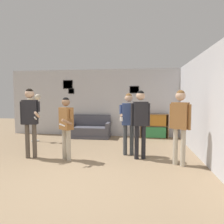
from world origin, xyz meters
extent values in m
plane|color=#937A5B|center=(0.00, 0.00, 0.00)|extent=(20.00, 20.00, 0.00)
cube|color=silver|center=(0.00, 4.58, 1.35)|extent=(8.14, 0.06, 2.70)
cube|color=black|center=(-1.62, 4.54, 2.10)|extent=(0.41, 0.02, 0.35)
cube|color=beige|center=(-1.62, 4.54, 2.10)|extent=(0.36, 0.01, 0.30)
cube|color=black|center=(1.12, 4.54, 1.88)|extent=(0.36, 0.02, 0.28)
cube|color=gray|center=(1.12, 4.54, 1.88)|extent=(0.32, 0.01, 0.23)
cube|color=black|center=(-1.48, 4.54, 1.83)|extent=(0.24, 0.02, 0.21)
cube|color=beige|center=(-1.48, 4.54, 1.83)|extent=(0.20, 0.01, 0.16)
cube|color=silver|center=(2.90, 2.28, 1.35)|extent=(0.06, 6.95, 2.70)
cube|color=#4C4C56|center=(-0.60, 4.11, 0.05)|extent=(1.60, 0.80, 0.10)
cube|color=#4C4C56|center=(-0.60, 4.11, 0.26)|extent=(1.54, 0.74, 0.32)
cube|color=#4C4C56|center=(-0.60, 4.44, 0.64)|extent=(1.54, 0.14, 0.44)
cube|color=#4C4C56|center=(-1.35, 4.11, 0.51)|extent=(0.12, 0.74, 0.18)
cube|color=#4C4C56|center=(0.14, 4.11, 0.51)|extent=(0.12, 0.74, 0.18)
cube|color=brown|center=(1.38, 4.36, 0.47)|extent=(0.02, 0.30, 0.93)
cube|color=brown|center=(2.42, 4.36, 0.47)|extent=(0.02, 0.30, 0.93)
cube|color=brown|center=(1.90, 4.51, 0.47)|extent=(1.06, 0.01, 0.93)
cube|color=brown|center=(1.90, 4.36, 0.01)|extent=(1.01, 0.30, 0.02)
cube|color=brown|center=(1.90, 4.36, 0.92)|extent=(1.01, 0.30, 0.02)
cube|color=brown|center=(1.90, 4.36, 0.47)|extent=(1.01, 0.30, 0.02)
cube|color=#338447|center=(1.90, 4.35, 0.23)|extent=(0.87, 0.26, 0.41)
cube|color=#B77023|center=(1.90, 4.35, 0.70)|extent=(0.87, 0.26, 0.41)
cylinder|color=#ADA89E|center=(-2.38, 3.19, 0.01)|extent=(0.28, 0.28, 0.03)
cylinder|color=#ADA89E|center=(-2.38, 3.19, 0.84)|extent=(0.03, 0.03, 1.61)
cylinder|color=#ADA89E|center=(-2.31, 3.19, 1.61)|extent=(0.02, 0.16, 0.02)
sphere|color=beige|center=(-2.24, 3.19, 1.58)|extent=(0.21, 0.21, 0.21)
cylinder|color=#ADA89E|center=(-2.45, 3.19, 1.51)|extent=(0.02, 0.16, 0.02)
sphere|color=beige|center=(-2.52, 3.19, 1.48)|extent=(0.21, 0.21, 0.21)
cylinder|color=brown|center=(-1.55, 1.32, 0.44)|extent=(0.11, 0.11, 0.89)
cylinder|color=brown|center=(-1.38, 1.36, 0.44)|extent=(0.11, 0.11, 0.89)
cube|color=#232328|center=(-1.47, 1.34, 1.20)|extent=(0.39, 0.27, 0.63)
sphere|color=#D1A889|center=(-1.47, 1.34, 1.67)|extent=(0.23, 0.23, 0.23)
sphere|color=black|center=(-1.47, 1.34, 1.71)|extent=(0.19, 0.19, 0.19)
cylinder|color=#232328|center=(-1.26, 1.38, 1.34)|extent=(0.07, 0.07, 0.27)
cylinder|color=#D1A889|center=(-1.22, 1.24, 1.14)|extent=(0.13, 0.33, 0.19)
cylinder|color=white|center=(-1.19, 1.10, 1.07)|extent=(0.06, 0.15, 0.09)
cylinder|color=#232328|center=(-1.68, 1.29, 1.18)|extent=(0.07, 0.07, 0.59)
cylinder|color=#B7AD99|center=(-0.56, 1.35, 0.39)|extent=(0.11, 0.11, 0.78)
cylinder|color=#B7AD99|center=(-0.41, 1.25, 0.39)|extent=(0.11, 0.11, 0.78)
cube|color=#936033|center=(-0.49, 1.30, 1.05)|extent=(0.41, 0.37, 0.55)
sphere|color=#997051|center=(-0.49, 1.30, 1.46)|extent=(0.20, 0.20, 0.20)
sphere|color=black|center=(-0.49, 1.30, 1.50)|extent=(0.17, 0.17, 0.17)
cylinder|color=#936033|center=(-0.31, 1.18, 1.17)|extent=(0.07, 0.07, 0.23)
cylinder|color=#997051|center=(-0.38, 1.07, 1.00)|extent=(0.21, 0.27, 0.18)
cylinder|color=white|center=(-0.46, 0.96, 0.94)|extent=(0.11, 0.14, 0.09)
cylinder|color=#936033|center=(-0.66, 1.42, 1.03)|extent=(0.07, 0.07, 0.52)
cylinder|color=#3D4247|center=(0.95, 1.93, 0.42)|extent=(0.11, 0.11, 0.83)
cylinder|color=#3D4247|center=(1.13, 1.96, 0.42)|extent=(0.11, 0.11, 0.83)
cube|color=#384C84|center=(1.04, 1.95, 1.13)|extent=(0.39, 0.25, 0.59)
sphere|color=#D1A889|center=(1.04, 1.95, 1.56)|extent=(0.21, 0.21, 0.21)
sphere|color=brown|center=(1.04, 1.95, 1.60)|extent=(0.18, 0.18, 0.18)
cylinder|color=#384C84|center=(1.25, 1.98, 1.10)|extent=(0.07, 0.07, 0.55)
cylinder|color=#384C84|center=(0.83, 1.91, 1.25)|extent=(0.07, 0.07, 0.25)
cylinder|color=#D1A889|center=(0.85, 1.78, 1.07)|extent=(0.11, 0.31, 0.19)
cylinder|color=white|center=(0.87, 1.64, 1.02)|extent=(0.08, 0.08, 0.10)
cylinder|color=black|center=(1.26, 1.61, 0.43)|extent=(0.11, 0.11, 0.86)
cylinder|color=black|center=(1.44, 1.65, 0.43)|extent=(0.11, 0.11, 0.86)
cube|color=#232328|center=(1.35, 1.63, 1.17)|extent=(0.39, 0.27, 0.61)
sphere|color=#D1A889|center=(1.35, 1.63, 1.62)|extent=(0.22, 0.22, 0.22)
sphere|color=black|center=(1.35, 1.63, 1.66)|extent=(0.19, 0.19, 0.19)
cylinder|color=#232328|center=(1.56, 1.68, 1.14)|extent=(0.07, 0.07, 0.57)
cylinder|color=#232328|center=(1.14, 1.59, 1.14)|extent=(0.07, 0.07, 0.57)
cylinder|color=#B7AD99|center=(2.17, 1.31, 0.43)|extent=(0.11, 0.11, 0.86)
cylinder|color=#B7AD99|center=(2.33, 1.22, 0.43)|extent=(0.11, 0.11, 0.86)
cube|color=#936033|center=(2.25, 1.27, 1.16)|extent=(0.41, 0.36, 0.61)
sphere|color=#D1A889|center=(2.25, 1.27, 1.62)|extent=(0.22, 0.22, 0.22)
sphere|color=brown|center=(2.25, 1.27, 1.65)|extent=(0.19, 0.19, 0.19)
cylinder|color=#936033|center=(2.43, 1.15, 1.14)|extent=(0.07, 0.07, 0.57)
cylinder|color=#936033|center=(2.07, 1.38, 1.14)|extent=(0.07, 0.07, 0.57)
camera|label=1|loc=(1.32, -3.45, 1.60)|focal=32.00mm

